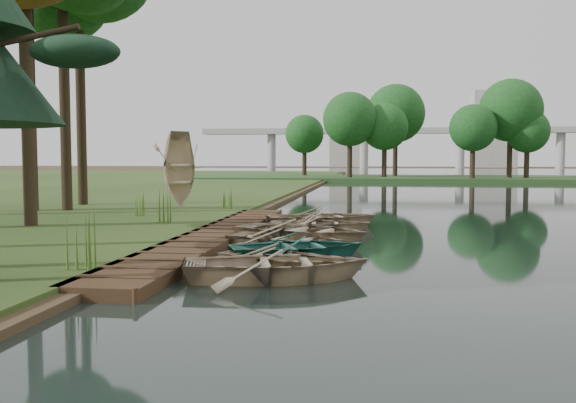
# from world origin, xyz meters

# --- Properties ---
(ground) EXTENTS (300.00, 300.00, 0.00)m
(ground) POSITION_xyz_m (0.00, 0.00, 0.00)
(ground) COLOR #3D2F1D
(boardwalk) EXTENTS (1.60, 16.00, 0.30)m
(boardwalk) POSITION_xyz_m (-1.60, 0.00, 0.15)
(boardwalk) COLOR #362415
(boardwalk) RESTS_ON ground
(peninsula) EXTENTS (50.00, 14.00, 0.45)m
(peninsula) POSITION_xyz_m (8.00, 50.00, 0.23)
(peninsula) COLOR #27461F
(peninsula) RESTS_ON ground
(far_trees) EXTENTS (45.60, 5.60, 8.80)m
(far_trees) POSITION_xyz_m (4.67, 50.00, 6.43)
(far_trees) COLOR black
(far_trees) RESTS_ON peninsula
(bridge) EXTENTS (95.90, 4.00, 8.60)m
(bridge) POSITION_xyz_m (12.31, 120.00, 7.08)
(bridge) COLOR #A5A5A0
(bridge) RESTS_ON ground
(building_a) EXTENTS (10.00, 8.00, 18.00)m
(building_a) POSITION_xyz_m (30.00, 140.00, 9.00)
(building_a) COLOR #A5A5A0
(building_a) RESTS_ON ground
(building_b) EXTENTS (8.00, 8.00, 12.00)m
(building_b) POSITION_xyz_m (-5.00, 145.00, 6.00)
(building_b) COLOR #A5A5A0
(building_b) RESTS_ON ground
(rowboat_0) EXTENTS (4.26, 3.48, 0.77)m
(rowboat_0) POSITION_xyz_m (1.16, -5.56, 0.44)
(rowboat_0) COLOR #C3AD8D
(rowboat_0) RESTS_ON water
(rowboat_1) EXTENTS (3.62, 3.20, 0.62)m
(rowboat_1) POSITION_xyz_m (1.09, -4.37, 0.36)
(rowboat_1) COLOR #C3AD8D
(rowboat_1) RESTS_ON water
(rowboat_2) EXTENTS (3.95, 3.43, 0.68)m
(rowboat_2) POSITION_xyz_m (1.25, -2.89, 0.39)
(rowboat_2) COLOR #2C7A6B
(rowboat_2) RESTS_ON water
(rowboat_3) EXTENTS (3.80, 3.20, 0.67)m
(rowboat_3) POSITION_xyz_m (0.71, -1.29, 0.39)
(rowboat_3) COLOR #C3AD8D
(rowboat_3) RESTS_ON water
(rowboat_4) EXTENTS (4.74, 4.07, 0.83)m
(rowboat_4) POSITION_xyz_m (0.98, -0.07, 0.46)
(rowboat_4) COLOR #C3AD8D
(rowboat_4) RESTS_ON water
(rowboat_5) EXTENTS (3.66, 3.10, 0.64)m
(rowboat_5) POSITION_xyz_m (0.73, 1.37, 0.37)
(rowboat_5) COLOR #C3AD8D
(rowboat_5) RESTS_ON water
(rowboat_6) EXTENTS (3.45, 2.58, 0.68)m
(rowboat_6) POSITION_xyz_m (1.27, 2.56, 0.39)
(rowboat_6) COLOR #C3AD8D
(rowboat_6) RESTS_ON water
(rowboat_7) EXTENTS (4.57, 3.86, 0.81)m
(rowboat_7) POSITION_xyz_m (1.24, 4.13, 0.45)
(rowboat_7) COLOR #C3AD8D
(rowboat_7) RESTS_ON water
(rowboat_8) EXTENTS (3.14, 2.29, 0.64)m
(rowboat_8) POSITION_xyz_m (1.06, 5.12, 0.37)
(rowboat_8) COLOR #C3AD8D
(rowboat_8) RESTS_ON water
(stored_rowboat) EXTENTS (4.03, 3.84, 0.68)m
(stored_rowboat) POSITION_xyz_m (-5.22, 8.15, 0.64)
(stored_rowboat) COLOR #C3AD8D
(stored_rowboat) RESTS_ON bank
(reeds_0) EXTENTS (0.60, 0.60, 1.10)m
(reeds_0) POSITION_xyz_m (-2.60, -6.25, 0.85)
(reeds_0) COLOR #3F661E
(reeds_0) RESTS_ON bank
(reeds_1) EXTENTS (0.60, 0.60, 1.13)m
(reeds_1) POSITION_xyz_m (-3.89, 2.59, 0.86)
(reeds_1) COLOR #3F661E
(reeds_1) RESTS_ON bank
(reeds_2) EXTENTS (0.60, 0.60, 0.92)m
(reeds_2) POSITION_xyz_m (-5.68, 4.88, 0.76)
(reeds_2) COLOR #3F661E
(reeds_2) RESTS_ON bank
(reeds_3) EXTENTS (0.60, 0.60, 0.86)m
(reeds_3) POSITION_xyz_m (-3.26, 8.54, 0.73)
(reeds_3) COLOR #3F661E
(reeds_3) RESTS_ON bank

